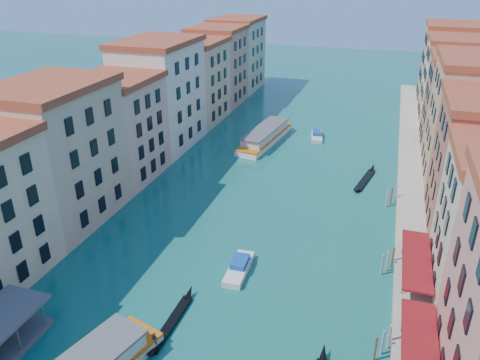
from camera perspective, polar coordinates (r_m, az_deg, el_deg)
The scene contains 9 objects.
left_bank_palazzos at distance 89.39m, azimuth -11.48°, elevation 8.74°, with size 12.80×128.40×21.00m.
right_bank_palazzos at distance 80.09m, azimuth 26.66°, elevation 4.61°, with size 12.80×128.40×21.00m.
quay at distance 82.48m, azimuth 20.00°, elevation -0.61°, with size 4.00×140.00×1.00m, color #9E987F.
mooring_poles_right at distance 51.03m, azimuth 17.08°, elevation -16.46°, with size 1.44×54.24×3.20m.
vaporetto_far at distance 97.52m, azimuth 3.09°, elevation 5.43°, with size 7.10×20.65×3.01m.
gondola_fore at distance 51.11m, azimuth -8.38°, elevation -16.72°, with size 1.08×11.18×2.23m.
gondola_far at distance 82.93m, azimuth 15.01°, elevation 0.12°, with size 3.26×11.96×1.71m.
motorboat_mid at distance 57.70m, azimuth -0.11°, elevation -10.58°, with size 2.44×7.06×1.45m.
motorboat_far at distance 101.05m, azimuth 9.34°, elevation 5.36°, with size 3.31×7.11×1.42m.
Camera 1 is at (16.49, -10.03, 34.32)m, focal length 35.00 mm.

